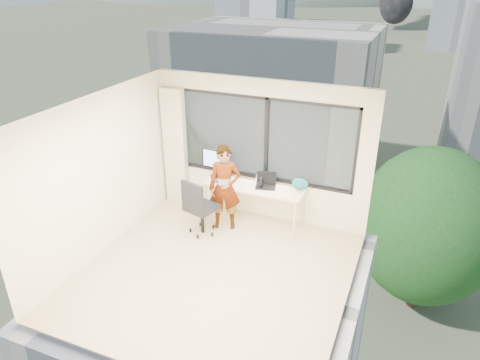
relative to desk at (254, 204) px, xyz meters
The scene contains 20 objects.
floor 1.70m from the desk, 90.00° to the right, with size 4.00×4.00×0.01m, color tan.
ceiling 2.78m from the desk, 90.00° to the right, with size 4.00×4.00×0.01m, color white.
wall_front 3.78m from the desk, 90.00° to the right, with size 4.00×0.01×2.60m, color beige.
wall_left 2.76m from the desk, 140.31° to the right, with size 0.01×4.00×2.60m, color beige.
wall_right 2.76m from the desk, 39.69° to the right, with size 0.01×4.00×2.60m, color beige.
window_wall 1.20m from the desk, 81.63° to the left, with size 3.30×0.16×1.55m, color black, non-canonical shape.
curtain 1.90m from the desk, behind, with size 0.45×0.14×2.30m, color beige.
desk is the anchor object (origin of this frame).
chair 1.01m from the desk, 135.34° to the right, with size 0.55×0.55×1.08m, color black, non-canonical shape.
person 0.68m from the desk, 140.04° to the right, with size 0.57×0.37×1.56m, color #2D2D33.
monitor 1.03m from the desk, behind, with size 0.55×0.12×0.55m, color black, non-canonical shape.
game_console 0.48m from the desk, 70.16° to the left, with size 0.27×0.23×0.07m, color white.
laptop 0.53m from the desk, ahead, with size 0.35×0.37×0.23m, color black, non-canonical shape.
cellphone 0.81m from the desk, 169.44° to the right, with size 0.11×0.05×0.01m, color black.
pen_cup 0.45m from the desk, 17.12° to the right, with size 0.08×0.08×0.10m, color black.
handbag 0.95m from the desk, 11.10° to the left, with size 0.28×0.14×0.22m, color #0E4E54.
exterior_ground 119.21m from the desk, 90.00° to the left, with size 400.00×400.00×0.04m, color #515B3D.
near_bldg_a 30.64m from the desk, 107.62° to the left, with size 16.00×12.00×14.00m, color beige.
tree_a 27.88m from the desk, 128.19° to the left, with size 7.00×7.00×8.00m, color #1B511B, non-canonical shape.
tree_b 19.51m from the desk, 76.24° to the left, with size 7.60×7.60×9.00m, color #1B511B, non-canonical shape.
Camera 1 is at (2.50, -5.02, 4.29)m, focal length 33.23 mm.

